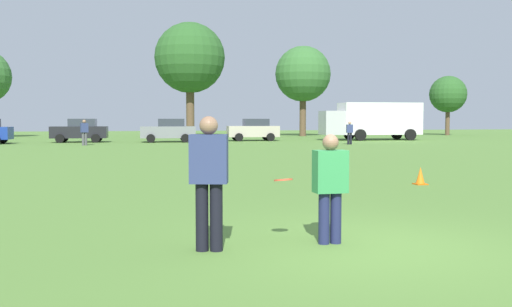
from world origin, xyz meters
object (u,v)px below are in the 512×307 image
parked_car_mid_right (169,130)px  bystander_field_marshal (84,131)px  player_defender (330,183)px  bystander_far_jogger (350,131)px  traffic_cone (420,176)px  parked_car_near_right (254,130)px  player_thrower (209,175)px  box_truck (372,120)px  parked_car_center (80,130)px  frisbee (283,180)px

parked_car_mid_right → bystander_field_marshal: 7.42m
player_defender → bystander_far_jogger: size_ratio=0.96×
player_defender → traffic_cone: player_defender is taller
parked_car_mid_right → parked_car_near_right: (7.06, 1.21, 0.00)m
player_thrower → box_truck: size_ratio=0.21×
parked_car_center → player_thrower: bearing=-83.0°
bystander_far_jogger → parked_car_mid_right: bearing=150.4°
parked_car_near_right → parked_car_mid_right: bearing=-170.3°
player_thrower → box_truck: (19.39, 37.28, 0.73)m
player_thrower → parked_car_near_right: (9.12, 37.98, -0.10)m
bystander_field_marshal → bystander_far_jogger: bearing=-7.9°
player_thrower → bystander_far_jogger: (14.26, 29.84, -0.10)m
player_thrower → box_truck: 42.03m
frisbee → parked_car_center: 38.19m
parked_car_near_right → parked_car_center: bearing=179.9°
player_thrower → parked_car_center: bearing=97.0°
parked_car_near_right → bystander_field_marshal: (-13.04, -5.61, 0.06)m
player_thrower → parked_car_center: (-4.64, 38.00, -0.10)m
bystander_far_jogger → parked_car_center: bearing=156.7°
parked_car_center → bystander_far_jogger: size_ratio=2.63×
player_defender → parked_car_mid_right: bearing=89.5°
parked_car_center → parked_car_near_right: bearing=-0.1°
frisbee → bystander_field_marshal: bystander_field_marshal is taller
player_thrower → bystander_field_marshal: player_thrower is taller
parked_car_center → bystander_far_jogger: 20.59m
frisbee → box_truck: (18.29, 37.03, 0.84)m
player_thrower → box_truck: box_truck is taller
bystander_far_jogger → bystander_field_marshal: (-18.19, 2.53, 0.07)m
parked_car_mid_right → frisbee: bearing=-91.5°
frisbee → bystander_far_jogger: bystander_far_jogger is taller
player_thrower → bystander_field_marshal: size_ratio=1.04×
parked_car_near_right → box_truck: box_truck is taller
box_truck → bystander_far_jogger: size_ratio=5.28×
player_thrower → parked_car_center: parked_car_center is taller
player_defender → box_truck: bearing=64.6°
traffic_cone → parked_car_center: (-11.34, 31.60, 0.69)m
frisbee → parked_car_mid_right: (0.96, 36.53, 0.01)m
player_defender → box_truck: size_ratio=0.18×
frisbee → box_truck: box_truck is taller
frisbee → parked_car_center: bearing=98.6°
player_thrower → frisbee: size_ratio=6.67×
parked_car_mid_right → bystander_far_jogger: bearing=-29.6°
player_defender → parked_car_near_right: (7.37, 37.92, 0.05)m
player_thrower → bystander_field_marshal: (-3.92, 32.37, -0.04)m
parked_car_center → parked_car_near_right: same height
parked_car_center → bystander_field_marshal: bearing=-82.7°
frisbee → box_truck: bearing=63.7°
player_defender → bystander_far_jogger: bearing=67.2°
parked_car_center → bystander_field_marshal: parked_car_center is taller
bystander_far_jogger → player_thrower: bearing=-115.5°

